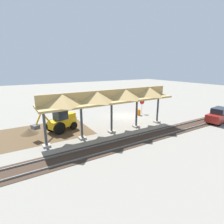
{
  "coord_description": "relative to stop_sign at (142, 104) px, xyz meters",
  "views": [
    {
      "loc": [
        14.84,
        20.86,
        7.28
      ],
      "look_at": [
        3.55,
        2.18,
        1.6
      ],
      "focal_mm": 28.0,
      "sensor_mm": 36.0,
      "label": 1
    }
  ],
  "objects": [
    {
      "name": "ground_plane",
      "position": [
        3.27,
        -0.11,
        -1.61
      ],
      "size": [
        120.0,
        120.0,
        0.0
      ],
      "primitive_type": "plane",
      "color": "gray"
    },
    {
      "name": "dirt_work_zone",
      "position": [
        14.8,
        0.73,
        -1.61
      ],
      "size": [
        9.5,
        7.0,
        0.01
      ],
      "primitive_type": "cube",
      "color": "brown",
      "rests_on": "ground"
    },
    {
      "name": "platform_canopy",
      "position": [
        8.48,
        4.71,
        2.55
      ],
      "size": [
        15.42,
        3.2,
        4.9
      ],
      "color": "#9E998E",
      "rests_on": "ground"
    },
    {
      "name": "rail_tracks",
      "position": [
        3.27,
        7.86,
        -1.58
      ],
      "size": [
        60.0,
        2.58,
        0.15
      ],
      "color": "slate",
      "rests_on": "ground"
    },
    {
      "name": "stop_sign",
      "position": [
        0.0,
        0.0,
        0.0
      ],
      "size": [
        0.73,
        0.25,
        2.24
      ],
      "color": "gray",
      "rests_on": "ground"
    },
    {
      "name": "backhoe",
      "position": [
        13.18,
        1.27,
        -0.35
      ],
      "size": [
        5.23,
        3.0,
        2.82
      ],
      "color": "#EAB214",
      "rests_on": "ground"
    },
    {
      "name": "dirt_mound",
      "position": [
        16.55,
        0.25,
        -1.61
      ],
      "size": [
        4.07,
        4.07,
        1.23
      ],
      "primitive_type": "cone",
      "color": "brown",
      "rests_on": "ground"
    },
    {
      "name": "distant_parked_car",
      "position": [
        -5.74,
        8.93,
        -0.63
      ],
      "size": [
        4.38,
        2.26,
        1.98
      ],
      "color": "maroon",
      "rests_on": "ground"
    },
    {
      "name": "traffic_barrel",
      "position": [
        1.07,
        0.55,
        -1.16
      ],
      "size": [
        0.56,
        0.56,
        0.9
      ],
      "primitive_type": "cylinder",
      "color": "orange",
      "rests_on": "ground"
    }
  ]
}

